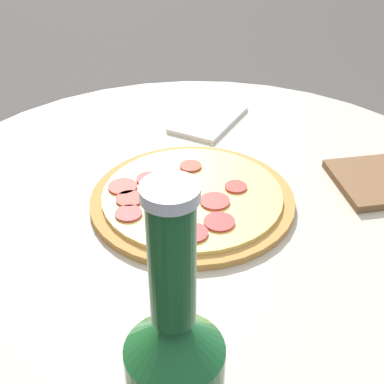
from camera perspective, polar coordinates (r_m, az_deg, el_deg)
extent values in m
cylinder|color=#B2A893|center=(1.01, 0.81, -17.38)|extent=(0.10, 0.10, 0.64)
cylinder|color=#B2A893|center=(0.78, 1.00, -1.92)|extent=(0.90, 0.90, 0.02)
cylinder|color=#B77F3D|center=(0.76, 0.00, -0.93)|extent=(0.29, 0.29, 0.01)
cylinder|color=#EACC60|center=(0.76, 0.00, -0.44)|extent=(0.26, 0.26, 0.01)
cylinder|color=#B03B33|center=(0.74, 2.45, -0.99)|extent=(0.04, 0.04, 0.00)
cylinder|color=#B8342B|center=(0.78, -7.36, 0.67)|extent=(0.04, 0.04, 0.00)
cylinder|color=#A33828|center=(0.82, -0.15, 2.79)|extent=(0.03, 0.03, 0.00)
cylinder|color=#A03327|center=(0.75, -6.68, -0.73)|extent=(0.04, 0.04, 0.00)
cylinder|color=#B5362F|center=(0.77, 4.69, 0.55)|extent=(0.03, 0.03, 0.00)
cylinder|color=#B4362A|center=(0.80, -2.10, 1.68)|extent=(0.04, 0.04, 0.00)
cylinder|color=#B93531|center=(0.70, 2.93, -3.21)|extent=(0.04, 0.04, 0.00)
cylinder|color=#A63130|center=(0.79, -4.62, 1.39)|extent=(0.04, 0.04, 0.00)
cylinder|color=#B53C28|center=(0.76, -4.14, -0.35)|extent=(0.04, 0.04, 0.00)
cylinder|color=#A73430|center=(0.72, -6.79, -2.30)|extent=(0.04, 0.04, 0.00)
cylinder|color=#AA3431|center=(0.68, 0.41, -4.42)|extent=(0.04, 0.04, 0.00)
cone|color=#195628|center=(0.36, -1.93, -14.84)|extent=(0.07, 0.07, 0.03)
cylinder|color=#195628|center=(0.31, -2.15, -7.54)|extent=(0.03, 0.03, 0.09)
cylinder|color=silver|center=(0.28, -2.36, -0.07)|extent=(0.03, 0.03, 0.01)
cube|color=brown|center=(0.85, 19.34, 1.12)|extent=(0.16, 0.16, 0.01)
cube|color=white|center=(0.99, 1.77, 7.78)|extent=(0.18, 0.14, 0.01)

